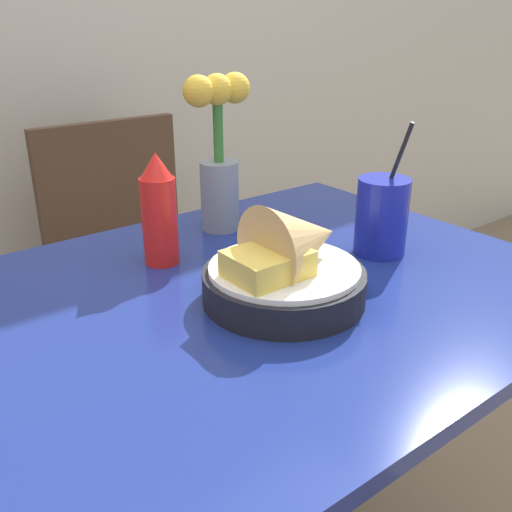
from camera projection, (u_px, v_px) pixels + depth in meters
name	position (u px, v px, depth m)	size (l,w,h in m)	color
dining_table	(239.00, 366.00, 0.88)	(1.01, 0.73, 0.77)	navy
chair_far_window	(130.00, 259.00, 1.58)	(0.40, 0.40, 0.88)	#473323
food_basket	(289.00, 265.00, 0.80)	(0.23, 0.23, 0.15)	black
ketchup_bottle	(159.00, 211.00, 0.90)	(0.06, 0.06, 0.18)	red
drink_cup	(381.00, 219.00, 0.95)	(0.09, 0.09, 0.22)	#192399
flower_vase	(219.00, 152.00, 1.03)	(0.13, 0.07, 0.28)	gray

